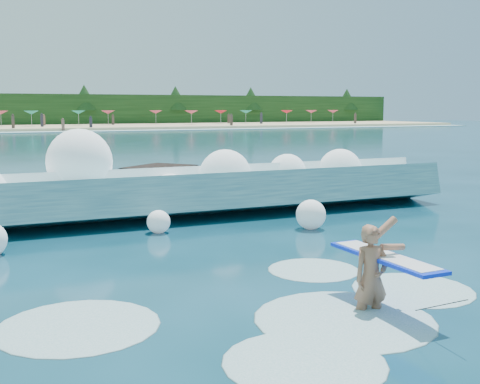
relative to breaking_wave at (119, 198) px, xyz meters
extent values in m
plane|color=#07303D|center=(0.03, -6.38, -0.57)|extent=(200.00, 200.00, 0.00)
cube|color=silver|center=(0.03, 60.62, -0.53)|extent=(140.00, 5.00, 0.08)
cube|color=teal|center=(0.00, -0.16, -0.10)|extent=(19.06, 2.90, 1.59)
cube|color=white|center=(0.00, 0.64, 0.38)|extent=(19.06, 1.34, 0.74)
cube|color=black|center=(-1.00, 0.76, -0.23)|extent=(2.08, 1.82, 0.98)
cube|color=black|center=(1.70, 1.96, -0.09)|extent=(2.52, 2.45, 1.37)
imported|color=#A2664B|center=(1.60, -8.81, -0.06)|extent=(0.59, 0.40, 1.55)
cube|color=#0E2DF2|center=(1.88, -8.76, 0.20)|extent=(0.52, 2.13, 0.05)
cube|color=white|center=(1.88, -8.76, 0.22)|extent=(0.43, 1.95, 0.05)
cylinder|color=black|center=(1.78, -10.01, -0.12)|extent=(0.01, 0.91, 0.43)
sphere|color=white|center=(-0.91, 0.56, 0.95)|extent=(1.74, 1.74, 1.74)
sphere|color=white|center=(1.34, -0.20, 0.09)|extent=(1.03, 1.03, 1.03)
sphere|color=white|center=(2.94, -0.25, 0.48)|extent=(1.47, 1.47, 1.47)
sphere|color=white|center=(5.24, 0.32, 0.39)|extent=(1.16, 1.16, 1.16)
sphere|color=white|center=(6.86, -0.11, 0.44)|extent=(1.34, 1.34, 1.34)
sphere|color=white|center=(0.42, -2.15, -0.31)|extent=(0.56, 0.56, 0.56)
sphere|color=white|center=(3.93, -3.26, -0.21)|extent=(0.73, 0.73, 0.73)
ellipsoid|color=silver|center=(1.09, -8.89, -0.57)|extent=(2.56, 2.56, 0.13)
ellipsoid|color=silver|center=(-0.15, -9.91, -0.57)|extent=(1.95, 1.95, 0.10)
ellipsoid|color=silver|center=(2.90, -8.19, -0.57)|extent=(1.98, 1.98, 0.10)
ellipsoid|color=silver|center=(-2.36, -7.62, -0.57)|extent=(2.24, 2.24, 0.11)
ellipsoid|color=silver|center=(2.05, -6.48, -0.57)|extent=(1.68, 1.68, 0.08)
cone|color=#CC3C5B|center=(0.77, 74.49, 1.68)|extent=(2.00, 2.00, 0.50)
cone|color=#168A7A|center=(4.59, 72.04, 1.68)|extent=(2.00, 2.00, 0.50)
cone|color=#168A7A|center=(11.36, 74.54, 1.68)|extent=(2.00, 2.00, 0.50)
cone|color=#CC3C5B|center=(15.68, 74.55, 1.68)|extent=(2.00, 2.00, 0.50)
cone|color=#CC3C5B|center=(23.29, 75.50, 1.68)|extent=(2.00, 2.00, 0.50)
cone|color=#CC3C5B|center=(27.72, 71.53, 1.68)|extent=(2.00, 2.00, 0.50)
cone|color=red|center=(33.56, 73.89, 1.68)|extent=(2.00, 2.00, 0.50)
cone|color=#168A7A|center=(37.90, 73.71, 1.68)|extent=(2.00, 2.00, 0.50)
cone|color=red|center=(44.69, 72.31, 1.68)|extent=(2.00, 2.00, 0.50)
cone|color=#CC3C5B|center=(50.21, 73.64, 1.68)|extent=(2.00, 2.00, 0.50)
cone|color=#CC3C5B|center=(55.68, 75.34, 1.68)|extent=(2.00, 2.00, 0.50)
cube|color=#8C664C|center=(27.06, 70.00, 0.62)|extent=(0.35, 0.22, 1.60)
cube|color=#262633|center=(10.26, 67.78, 0.51)|extent=(0.35, 0.22, 1.37)
cube|color=#3F332D|center=(40.24, 61.95, 0.23)|extent=(0.35, 0.22, 1.44)
cube|color=#8C664C|center=(32.75, 62.30, 0.31)|extent=(0.35, 0.22, 1.61)
cube|color=#262633|center=(4.61, 70.37, 0.58)|extent=(0.35, 0.22, 1.51)
cube|color=brown|center=(23.33, 73.53, 0.61)|extent=(0.35, 0.22, 1.57)
cube|color=#3F332D|center=(46.85, 72.51, 0.52)|extent=(0.35, 0.22, 1.39)
cube|color=#8C664C|center=(20.04, 63.01, 0.21)|extent=(0.35, 0.22, 1.40)
cube|color=brown|center=(1.64, 63.85, 0.51)|extent=(0.35, 0.22, 1.37)
camera|label=1|loc=(-3.58, -15.66, 2.37)|focal=45.00mm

